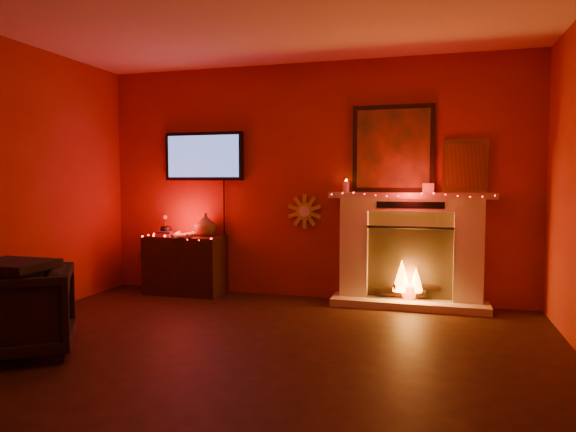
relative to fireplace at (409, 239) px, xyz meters
name	(u,v)px	position (x,y,z in m)	size (l,w,h in m)	color
room	(225,182)	(-1.14, -2.39, 0.63)	(5.00, 5.00, 5.00)	black
fireplace	(409,239)	(0.00, 0.00, 0.00)	(1.72, 0.40, 2.18)	beige
tv	(204,157)	(-2.44, 0.06, 0.92)	(1.00, 0.07, 1.24)	black
sunburst_clock	(305,211)	(-1.19, 0.09, 0.28)	(0.40, 0.03, 0.40)	gold
console_table	(186,261)	(-2.60, -0.13, -0.34)	(0.92, 0.56, 0.97)	black
armchair	(19,312)	(-2.83, -2.47, -0.38)	(0.74, 0.76, 0.69)	black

